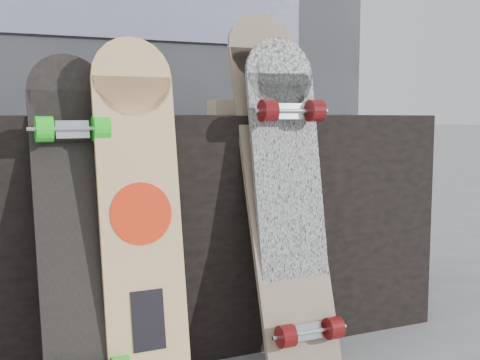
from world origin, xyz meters
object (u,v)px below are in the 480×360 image
longboard_celtic (280,174)px  longboard_cascadia (291,197)px  skateboard_dark (77,224)px  vendor_table (207,223)px  longboard_geisha (140,208)px

longboard_celtic → longboard_cascadia: (0.01, -0.06, -0.07)m
skateboard_dark → vendor_table: bearing=36.5°
longboard_celtic → longboard_cascadia: 0.09m
longboard_geisha → skateboard_dark: 0.18m
longboard_celtic → skateboard_dark: longboard_celtic is taller
vendor_table → skateboard_dark: bearing=-143.5°
longboard_cascadia → skateboard_dark: bearing=179.3°
vendor_table → skateboard_dark: skateboard_dark is taller
longboard_geisha → longboard_celtic: size_ratio=0.89×
vendor_table → longboard_geisha: (-0.37, -0.43, 0.14)m
vendor_table → longboard_cascadia: bearing=-72.2°
vendor_table → longboard_cascadia: (0.13, -0.40, 0.14)m
longboard_geisha → longboard_cascadia: 0.50m
longboard_celtic → longboard_geisha: bearing=-170.1°
longboard_celtic → skateboard_dark: size_ratio=1.17×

